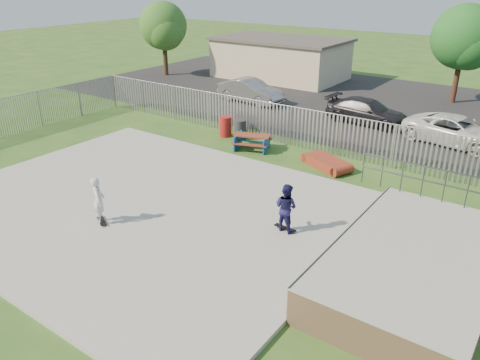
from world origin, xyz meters
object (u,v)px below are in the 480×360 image
Objects in this scene: trash_bin_grey at (240,130)px; car_silver at (250,91)px; picnic_table at (252,142)px; trash_bin_red at (225,127)px; tree_left at (163,26)px; skater_white at (99,200)px; skater_navy at (286,207)px; funbox at (326,163)px; tree_mid at (464,37)px; car_dark at (367,112)px; car_white at (457,131)px.

car_silver is at bearing 120.35° from trash_bin_grey.
picnic_table is 2.44m from trash_bin_red.
tree_left reaches higher than picnic_table.
skater_navy is at bearing -111.67° from skater_white.
trash_bin_red reaches higher than funbox.
skater_navy reaches higher than trash_bin_red.
picnic_table is 0.34× the size of tree_mid.
skater_navy is (2.50, -13.47, 0.26)m from car_dark.
picnic_table is 9.33m from skater_white.
car_dark reaches higher than funbox.
tree_mid reaches higher than car_dark.
trash_bin_red is (-6.29, 0.87, 0.32)m from funbox.
tree_left is at bearing -168.82° from tree_mid.
tree_mid is (1.84, 15.34, 4.02)m from funbox.
funbox is at bearing -9.99° from trash_bin_grey.
trash_bin_grey is at bearing -145.55° from car_silver.
car_dark is at bearing 51.09° from trash_bin_red.
trash_bin_grey is 0.21× the size of car_dark.
picnic_table is at bearing -110.88° from tree_mid.
car_silver is (-9.23, 7.51, 0.57)m from funbox.
car_dark reaches higher than trash_bin_red.
trash_bin_red is at bearing 140.16° from picnic_table.
funbox is 0.37× the size of tree_mid.
trash_bin_red is 0.64× the size of skater_white.
trash_bin_grey is 16.53m from tree_mid.
skater_white is (-5.39, -3.19, 0.00)m from skater_navy.
tree_mid is 3.82× the size of skater_white.
tree_left is at bearing 174.88° from funbox.
car_white is 12.84m from skater_navy.
tree_left is (-11.02, 3.47, 3.21)m from car_silver.
picnic_table is 2.08× the size of trash_bin_grey.
skater_navy is (10.68, -13.61, 0.19)m from car_silver.
tree_mid is at bearing 24.66° from car_white.
car_dark is at bearing 91.17° from car_white.
picnic_table is at bearing -34.19° from trash_bin_grey.
tree_mid reaches higher than car_silver.
car_dark is at bearing -10.67° from tree_left.
skater_navy is (5.46, -6.12, 0.60)m from picnic_table.
tree_mid is (11.06, 7.84, 3.45)m from car_silver.
car_silver reaches higher than car_white.
skater_white is (2.36, -10.17, 0.44)m from trash_bin_red.
tree_left reaches higher than car_dark.
picnic_table is at bearing 140.21° from car_white.
car_white is at bearing 19.80° from picnic_table.
skater_navy is at bearing -137.79° from car_silver.
trash_bin_red is 11.69m from car_white.
car_silver is at bearing -144.69° from tree_mid.
tree_left reaches higher than trash_bin_red.
trash_bin_red is 10.44m from skater_navy.
tree_left is 27.78m from skater_navy.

